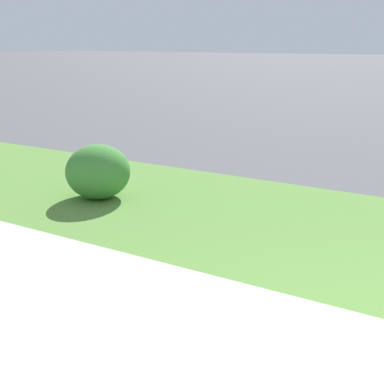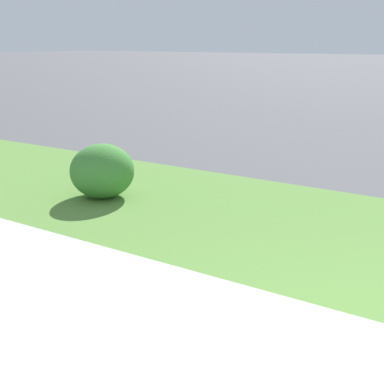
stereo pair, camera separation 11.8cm
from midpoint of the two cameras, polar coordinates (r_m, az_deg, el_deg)
name	(u,v)px [view 1 (the left image)]	position (r m, az deg, el deg)	size (l,w,h in m)	color
shrub_bush_far_verge	(98,172)	(5.31, -10.62, 2.14)	(0.63, 0.63, 0.54)	#3D7F33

